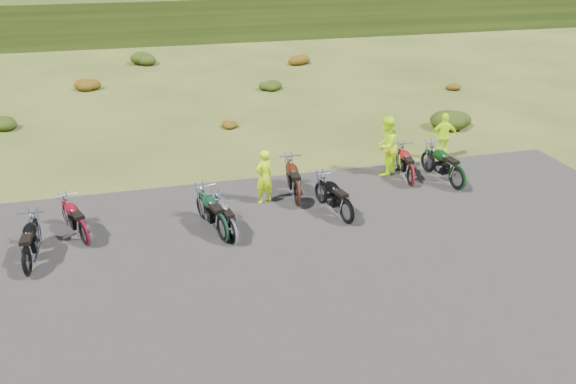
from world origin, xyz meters
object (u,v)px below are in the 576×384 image
object	(u,v)px
motorcycle_3	(233,244)
person_middle	(264,178)
motorcycle_7	(456,190)
motorcycle_0	(30,276)

from	to	relation	value
motorcycle_3	person_middle	size ratio (longest dim) A/B	1.17
motorcycle_3	motorcycle_7	distance (m)	7.23
motorcycle_0	motorcycle_7	bearing A→B (deg)	-80.56
motorcycle_3	person_middle	xyz separation A→B (m)	(1.26, 2.10, 0.80)
motorcycle_7	motorcycle_3	bearing A→B (deg)	93.31
motorcycle_0	person_middle	distance (m)	6.50
person_middle	motorcycle_0	bearing A→B (deg)	-3.39
motorcycle_3	motorcycle_7	size ratio (longest dim) A/B	0.85
motorcycle_0	person_middle	bearing A→B (deg)	-67.68
motorcycle_7	person_middle	bearing A→B (deg)	75.47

